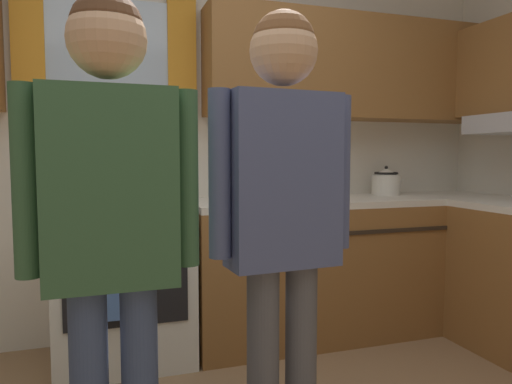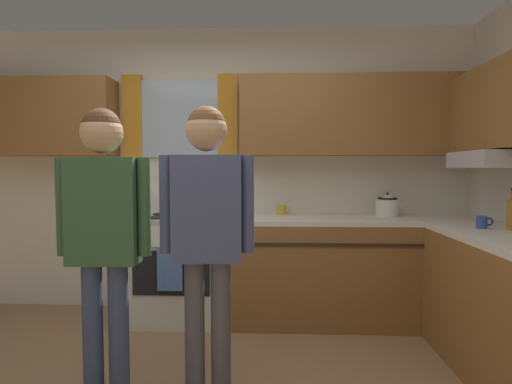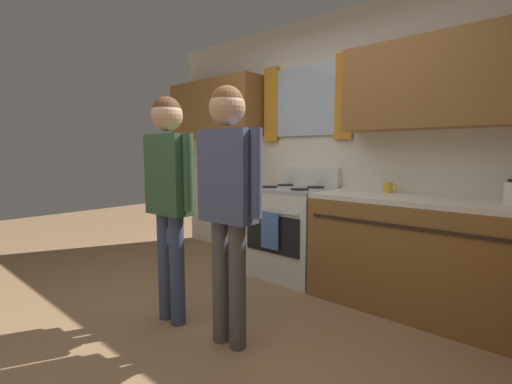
{
  "view_description": "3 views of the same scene",
  "coord_description": "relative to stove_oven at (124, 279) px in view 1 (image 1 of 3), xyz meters",
  "views": [
    {
      "loc": [
        -0.42,
        -1.24,
        1.18
      ],
      "look_at": [
        0.27,
        0.85,
        1.01
      ],
      "focal_mm": 33.22,
      "sensor_mm": 36.0,
      "label": 1
    },
    {
      "loc": [
        0.52,
        -2.01,
        1.31
      ],
      "look_at": [
        0.39,
        0.82,
        1.15
      ],
      "focal_mm": 29.11,
      "sensor_mm": 36.0,
      "label": 2
    },
    {
      "loc": [
        1.73,
        -1.31,
        1.24
      ],
      "look_at": [
        0.1,
        0.54,
        0.97
      ],
      "focal_mm": 24.76,
      "sensor_mm": 36.0,
      "label": 3
    }
  ],
  "objects": [
    {
      "name": "stove_oven",
      "position": [
        0.0,
        0.0,
        0.0
      ],
      "size": [
        0.74,
        0.67,
        1.1
      ],
      "color": "silver",
      "rests_on": "ground"
    },
    {
      "name": "adult_left",
      "position": [
        -0.09,
        -1.39,
        0.56
      ],
      "size": [
        0.51,
        0.22,
        1.63
      ],
      "color": "#38476B",
      "rests_on": "ground"
    },
    {
      "name": "kitchen_counter_run",
      "position": [
        1.82,
        -0.44,
        -0.02
      ],
      "size": [
        2.21,
        2.14,
        0.9
      ],
      "color": "brown",
      "rests_on": "ground"
    },
    {
      "name": "back_wall_unit",
      "position": [
        0.34,
        0.27,
        1.02
      ],
      "size": [
        4.6,
        0.42,
        2.6
      ],
      "color": "silver",
      "rests_on": "ground"
    },
    {
      "name": "mug_mustard_yellow",
      "position": [
        0.89,
        0.17,
        0.48
      ],
      "size": [
        0.12,
        0.08,
        0.09
      ],
      "color": "gold",
      "rests_on": "kitchen_counter_run"
    },
    {
      "name": "adult_in_plaid",
      "position": [
        0.46,
        -1.33,
        0.57
      ],
      "size": [
        0.51,
        0.22,
        1.65
      ],
      "color": "#4C4C51",
      "rests_on": "ground"
    },
    {
      "name": "stovetop_kettle",
      "position": [
        1.82,
        0.11,
        0.53
      ],
      "size": [
        0.27,
        0.2,
        0.21
      ],
      "color": "silver",
      "rests_on": "kitchen_counter_run"
    }
  ]
}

